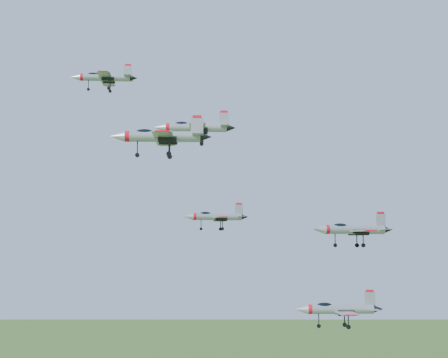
{
  "coord_description": "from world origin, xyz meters",
  "views": [
    {
      "loc": [
        8.82,
        -101.67,
        119.38
      ],
      "look_at": [
        4.59,
        -3.6,
        129.76
      ],
      "focal_mm": 50.0,
      "sensor_mm": 36.0,
      "label": 1
    }
  ],
  "objects": [
    {
      "name": "jet_lead",
      "position": [
        -19.48,
        14.38,
        151.46
      ],
      "size": [
        12.92,
        10.74,
        3.45
      ],
      "rotation": [
        0.0,
        0.0,
        0.11
      ],
      "color": "#94999F"
    },
    {
      "name": "jet_left_high",
      "position": [
        -0.41,
        -1.87,
        138.43
      ],
      "size": [
        13.51,
        11.19,
        3.61
      ],
      "rotation": [
        0.0,
        0.0,
        0.08
      ],
      "color": "#94999F"
    },
    {
      "name": "jet_right_high",
      "position": [
        -3.17,
        -20.91,
        133.64
      ],
      "size": [
        13.54,
        11.21,
        3.62
      ],
      "rotation": [
        0.0,
        0.0,
        0.08
      ],
      "color": "#94999F"
    },
    {
      "name": "jet_left_low",
      "position": [
        2.91,
        1.65,
        124.06
      ],
      "size": [
        10.96,
        9.23,
        2.95
      ],
      "rotation": [
        0.0,
        0.0,
        0.21
      ],
      "color": "#94999F"
    },
    {
      "name": "jet_right_low",
      "position": [
        23.36,
        -11.27,
        121.59
      ],
      "size": [
        12.09,
        10.23,
        3.27
      ],
      "rotation": [
        0.0,
        0.0,
        0.25
      ],
      "color": "#94999F"
    },
    {
      "name": "jet_trail",
      "position": [
        22.09,
        -3.88,
        109.6
      ],
      "size": [
        13.78,
        11.41,
        3.68
      ],
      "rotation": [
        0.0,
        0.0,
        0.08
      ],
      "color": "#94999F"
    }
  ]
}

